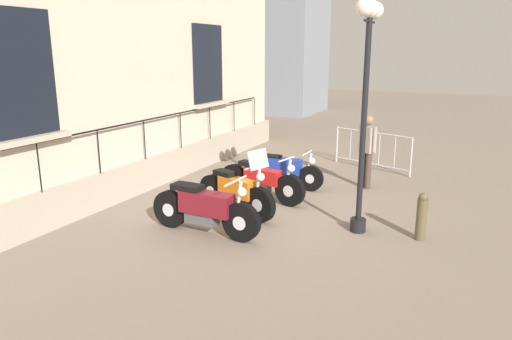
# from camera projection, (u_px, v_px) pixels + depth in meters

# --- Properties ---
(ground_plane) EXTENTS (60.00, 60.00, 0.00)m
(ground_plane) POSITION_uv_depth(u_px,v_px,m) (246.00, 205.00, 10.02)
(ground_plane) COLOR gray
(building_facade) EXTENTS (0.82, 13.83, 6.56)m
(building_facade) POSITION_uv_depth(u_px,v_px,m) (125.00, 51.00, 10.48)
(building_facade) COLOR beige
(building_facade) RESTS_ON ground_plane
(motorcycle_maroon) EXTENTS (2.20, 0.72, 1.08)m
(motorcycle_maroon) POSITION_uv_depth(u_px,v_px,m) (205.00, 209.00, 8.37)
(motorcycle_maroon) COLOR black
(motorcycle_maroon) RESTS_ON ground_plane
(motorcycle_orange) EXTENTS (1.96, 0.81, 1.40)m
(motorcycle_orange) POSITION_uv_depth(u_px,v_px,m) (236.00, 193.00, 9.36)
(motorcycle_orange) COLOR black
(motorcycle_orange) RESTS_ON ground_plane
(motorcycle_red) EXTENTS (2.18, 0.71, 1.02)m
(motorcycle_red) POSITION_uv_depth(u_px,v_px,m) (261.00, 181.00, 10.32)
(motorcycle_red) COLOR black
(motorcycle_red) RESTS_ON ground_plane
(motorcycle_blue) EXTENTS (2.04, 0.59, 0.91)m
(motorcycle_blue) POSITION_uv_depth(u_px,v_px,m) (283.00, 170.00, 11.25)
(motorcycle_blue) COLOR black
(motorcycle_blue) RESTS_ON ground_plane
(lamppost) EXTENTS (0.30, 1.00, 4.00)m
(lamppost) POSITION_uv_depth(u_px,v_px,m) (366.00, 75.00, 7.90)
(lamppost) COLOR black
(lamppost) RESTS_ON ground_plane
(crowd_barrier) EXTENTS (2.25, 0.89, 1.05)m
(crowd_barrier) POSITION_uv_depth(u_px,v_px,m) (372.00, 149.00, 12.94)
(crowd_barrier) COLOR #B7B7BF
(crowd_barrier) RESTS_ON ground_plane
(bollard) EXTENTS (0.18, 0.18, 0.85)m
(bollard) POSITION_uv_depth(u_px,v_px,m) (422.00, 216.00, 8.11)
(bollard) COLOR brown
(bollard) RESTS_ON ground_plane
(pedestrian_standing) EXTENTS (0.46, 0.38, 1.74)m
(pedestrian_standing) POSITION_uv_depth(u_px,v_px,m) (367.00, 147.00, 11.05)
(pedestrian_standing) COLOR #47382D
(pedestrian_standing) RESTS_ON ground_plane
(distant_building) EXTENTS (3.48, 4.06, 6.92)m
(distant_building) POSITION_uv_depth(u_px,v_px,m) (286.00, 45.00, 24.36)
(distant_building) COLOR gray
(distant_building) RESTS_ON ground_plane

